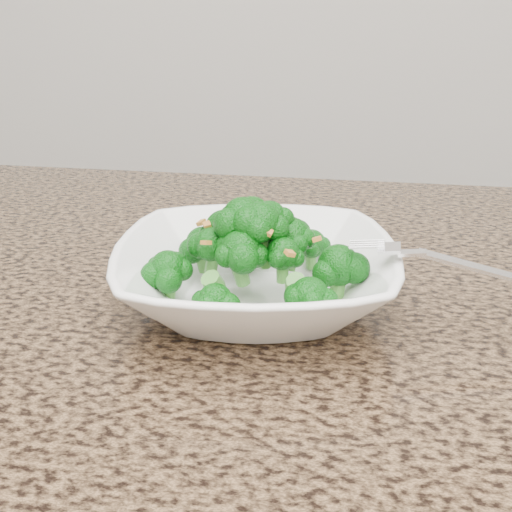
# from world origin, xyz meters

# --- Properties ---
(granite_counter) EXTENTS (1.64, 1.04, 0.03)m
(granite_counter) POSITION_xyz_m (0.00, 0.30, 0.89)
(granite_counter) COLOR brown
(granite_counter) RESTS_ON cabinet
(bowl) EXTENTS (0.29, 0.29, 0.06)m
(bowl) POSITION_xyz_m (0.08, 0.35, 0.93)
(bowl) COLOR white
(bowl) RESTS_ON granite_counter
(broccoli_pile) EXTENTS (0.22, 0.22, 0.07)m
(broccoli_pile) POSITION_xyz_m (0.08, 0.35, 0.99)
(broccoli_pile) COLOR #0A590C
(broccoli_pile) RESTS_ON bowl
(garlic_topping) EXTENTS (0.13, 0.13, 0.01)m
(garlic_topping) POSITION_xyz_m (0.08, 0.35, 1.03)
(garlic_topping) COLOR #C17D2F
(garlic_topping) RESTS_ON broccoli_pile
(fork) EXTENTS (0.19, 0.03, 0.01)m
(fork) POSITION_xyz_m (0.22, 0.33, 0.97)
(fork) COLOR silver
(fork) RESTS_ON bowl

